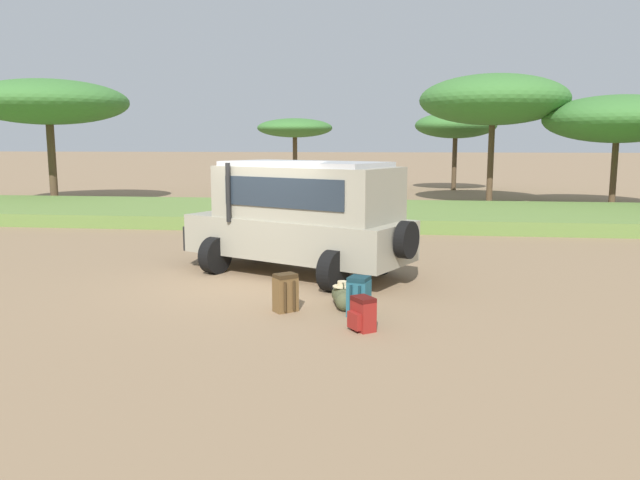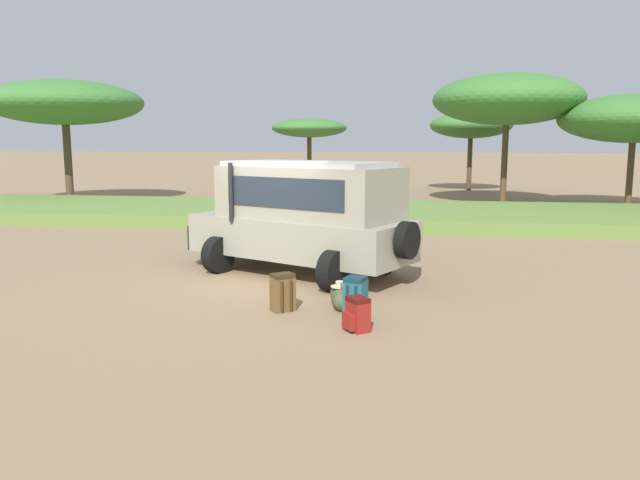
# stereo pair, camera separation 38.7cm
# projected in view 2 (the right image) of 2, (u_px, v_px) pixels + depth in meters

# --- Properties ---
(ground_plane) EXTENTS (320.00, 320.00, 0.00)m
(ground_plane) POSITION_uv_depth(u_px,v_px,m) (260.00, 282.00, 12.82)
(ground_plane) COLOR #8C7051
(grass_bank) EXTENTS (120.00, 7.00, 0.44)m
(grass_bank) POSITION_uv_depth(u_px,v_px,m) (333.00, 213.00, 23.14)
(grass_bank) COLOR olive
(grass_bank) RESTS_ON ground_plane
(safari_vehicle) EXTENTS (5.36, 3.91, 2.44)m
(safari_vehicle) POSITION_uv_depth(u_px,v_px,m) (304.00, 215.00, 13.40)
(safari_vehicle) COLOR gray
(safari_vehicle) RESTS_ON ground_plane
(backpack_beside_front_wheel) EXTENTS (0.41, 0.48, 0.66)m
(backpack_beside_front_wheel) POSITION_uv_depth(u_px,v_px,m) (356.00, 297.00, 10.26)
(backpack_beside_front_wheel) COLOR #235B6B
(backpack_beside_front_wheel) RESTS_ON ground_plane
(backpack_cluster_center) EXTENTS (0.47, 0.46, 0.65)m
(backpack_cluster_center) POSITION_uv_depth(u_px,v_px,m) (282.00, 293.00, 10.58)
(backpack_cluster_center) COLOR brown
(backpack_cluster_center) RESTS_ON ground_plane
(backpack_near_rear_wheel) EXTENTS (0.46, 0.46, 0.52)m
(backpack_near_rear_wheel) POSITION_uv_depth(u_px,v_px,m) (357.00, 315.00, 9.47)
(backpack_near_rear_wheel) COLOR maroon
(backpack_near_rear_wheel) RESTS_ON ground_plane
(duffel_bag_low_black_case) EXTENTS (0.45, 0.87, 0.44)m
(duffel_bag_low_black_case) POSITION_uv_depth(u_px,v_px,m) (341.00, 297.00, 10.86)
(duffel_bag_low_black_case) COLOR #4C5133
(duffel_bag_low_black_case) RESTS_ON ground_plane
(acacia_tree_far_left) EXTENTS (7.26, 6.97, 5.67)m
(acacia_tree_far_left) POSITION_uv_depth(u_px,v_px,m) (64.00, 103.00, 29.00)
(acacia_tree_far_left) COLOR brown
(acacia_tree_far_left) RESTS_ON ground_plane
(acacia_tree_left_mid) EXTENTS (4.48, 4.58, 4.23)m
(acacia_tree_left_mid) POSITION_uv_depth(u_px,v_px,m) (309.00, 128.00, 37.15)
(acacia_tree_left_mid) COLOR brown
(acacia_tree_left_mid) RESTS_ON ground_plane
(acacia_tree_centre_back) EXTENTS (4.75, 5.09, 4.56)m
(acacia_tree_centre_back) POSITION_uv_depth(u_px,v_px,m) (471.00, 125.00, 36.34)
(acacia_tree_centre_back) COLOR brown
(acacia_tree_centre_back) RESTS_ON ground_plane
(acacia_tree_right_mid) EXTENTS (6.59, 7.16, 5.84)m
(acacia_tree_right_mid) POSITION_uv_depth(u_px,v_px,m) (507.00, 100.00, 27.78)
(acacia_tree_right_mid) COLOR brown
(acacia_tree_right_mid) RESTS_ON ground_plane
(acacia_tree_far_right) EXTENTS (6.13, 6.58, 4.81)m
(acacia_tree_far_right) POSITION_uv_depth(u_px,v_px,m) (634.00, 119.00, 26.06)
(acacia_tree_far_right) COLOR brown
(acacia_tree_far_right) RESTS_ON ground_plane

